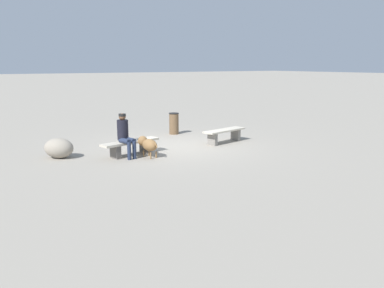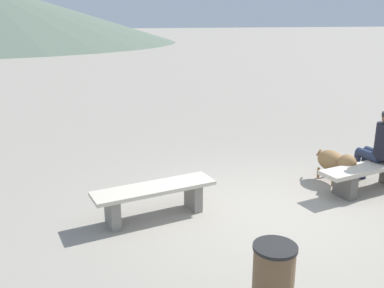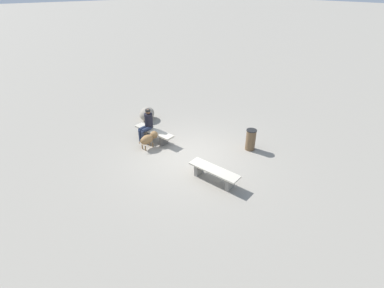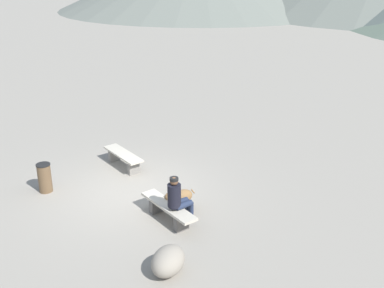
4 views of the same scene
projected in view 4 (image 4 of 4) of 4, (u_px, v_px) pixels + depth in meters
The scene contains 7 objects.
ground at pixel (131, 193), 12.96m from camera, with size 210.00×210.00×0.06m, color gray.
bench_left at pixel (123, 157), 14.37m from camera, with size 1.78×0.80×0.47m.
bench_right at pixel (168, 210), 11.44m from camera, with size 1.92×0.77×0.44m.
seated_person at pixel (178, 197), 11.15m from camera, with size 0.40×0.66×1.29m.
dog at pixel (179, 197), 11.89m from camera, with size 0.43×0.89×0.58m.
trash_bin at pixel (45, 178), 12.85m from camera, with size 0.39×0.39×0.82m.
boulder at pixel (168, 261), 9.54m from camera, with size 0.88×0.64×0.58m, color gray.
Camera 4 is at (11.13, -3.41, 6.07)m, focal length 43.74 mm.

